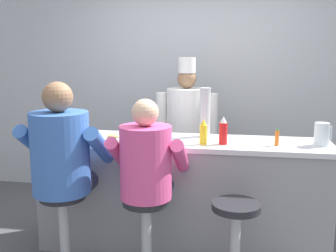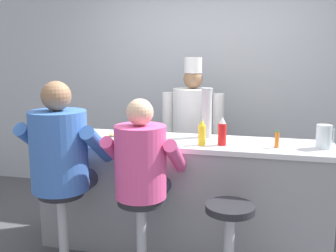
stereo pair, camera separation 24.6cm
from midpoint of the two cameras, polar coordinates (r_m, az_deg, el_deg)
wall_back at (r=4.64m, az=2.90°, el=6.36°), size 10.00×0.06×2.70m
diner_counter at (r=3.43m, az=-0.14°, el=-9.93°), size 2.45×0.58×0.97m
ketchup_bottle_red at (r=3.13m, az=5.80°, el=-0.78°), size 0.07×0.07×0.23m
mustard_bottle_yellow at (r=3.12m, az=2.91°, el=-0.98°), size 0.06×0.06×0.20m
hot_sauce_bottle_orange at (r=3.16m, az=13.40°, el=-1.69°), size 0.03×0.03×0.13m
water_pitcher_clear at (r=3.25m, az=19.43°, el=-1.15°), size 0.13×0.12×0.18m
breakfast_plate at (r=3.36m, az=-10.00°, el=-1.71°), size 0.23×0.23×0.05m
cereal_bowl at (r=3.63m, az=-17.05°, el=-0.91°), size 0.17×0.17×0.05m
coffee_mug_tan at (r=3.20m, az=-7.07°, el=-1.73°), size 0.13×0.08×0.08m
cup_stack_steel at (r=3.40m, az=3.34°, el=2.01°), size 0.10×0.10×0.43m
diner_seated_blue at (r=3.09m, az=-17.25°, el=-4.38°), size 0.65×0.65×1.48m
diner_seated_pink at (r=2.87m, az=-5.57°, el=-6.17°), size 0.57×0.56×1.37m
empty_stool_round at (r=2.90m, az=7.29°, el=-15.01°), size 0.34×0.34×0.65m
cook_in_whites_near at (r=4.09m, az=0.97°, el=-0.50°), size 0.64×0.41×1.64m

